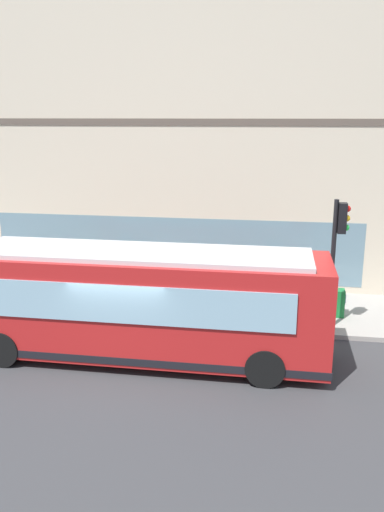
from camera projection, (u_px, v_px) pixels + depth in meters
ground at (127, 364)px, 14.45m from camera, size 120.00×120.00×0.00m
sidewalk_curb at (163, 304)px, 18.84m from camera, size 4.06×40.00×0.15m
building_corner at (189, 135)px, 22.91m from camera, size 7.57×20.19×11.49m
city_bus_nearside at (142, 304)px, 14.52m from camera, size 2.60×10.04×3.07m
traffic_light_near_corner at (338, 240)px, 15.76m from camera, size 0.32×0.49×4.04m
fire_hydrant at (184, 290)px, 18.97m from camera, size 0.35×0.35×0.74m
pedestrian_near_hydrant at (44, 261)px, 20.65m from camera, size 0.32×0.32×1.60m
pedestrian_by_light_pole at (84, 261)px, 20.18m from camera, size 0.32×0.32×1.81m
pedestrian_near_building_entrance at (249, 272)px, 19.06m from camera, size 0.32×0.32×1.67m
pedestrian_walking_along_curb at (216, 277)px, 18.18m from camera, size 0.32×0.32×1.80m
newspaper_vending_box at (338, 303)px, 17.42m from camera, size 0.44×0.42×0.90m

